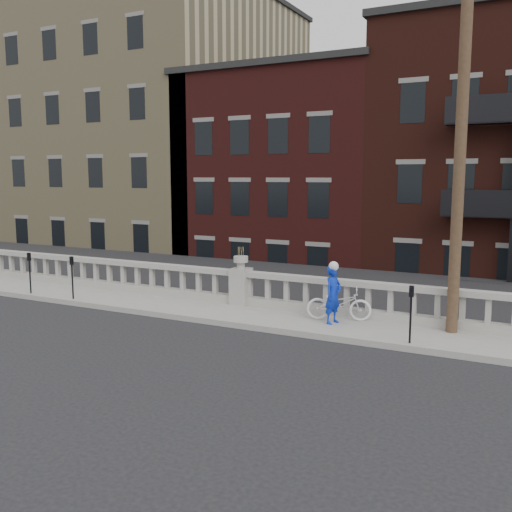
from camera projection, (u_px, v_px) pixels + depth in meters
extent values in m
plane|color=black|center=(163.00, 342.00, 13.92)|extent=(120.00, 120.00, 0.00)
cube|color=gray|center=(225.00, 313.00, 16.55)|extent=(32.00, 2.20, 0.15)
cube|color=gray|center=(241.00, 300.00, 17.36)|extent=(28.00, 0.34, 0.25)
cube|color=gray|center=(241.00, 273.00, 17.24)|extent=(28.00, 0.34, 0.16)
cube|color=gray|center=(241.00, 286.00, 17.30)|extent=(0.55, 0.55, 1.10)
cylinder|color=gray|center=(241.00, 265.00, 17.21)|extent=(0.24, 0.24, 0.20)
cylinder|color=gray|center=(241.00, 259.00, 17.18)|extent=(0.44, 0.44, 0.18)
cube|color=#605E59|center=(247.00, 381.00, 18.04)|extent=(36.00, 0.50, 5.15)
cube|color=black|center=(402.00, 318.00, 37.49)|extent=(80.00, 44.00, 0.50)
cube|color=#595651|center=(252.00, 354.00, 22.68)|extent=(16.00, 7.00, 4.00)
cube|color=tan|center=(144.00, 162.00, 39.38)|extent=(18.00, 16.00, 20.00)
cube|color=black|center=(139.00, 8.00, 37.97)|extent=(18.30, 16.30, 0.30)
cube|color=#401412|center=(313.00, 211.00, 33.02)|extent=(10.00, 14.00, 14.00)
cube|color=black|center=(315.00, 84.00, 32.02)|extent=(10.30, 14.30, 0.30)
cube|color=#35140E|center=(501.00, 202.00, 28.37)|extent=(10.00, 14.00, 15.50)
cube|color=black|center=(511.00, 36.00, 27.28)|extent=(10.30, 14.30, 0.30)
cylinder|color=#422D1E|center=(461.00, 128.00, 13.56)|extent=(0.28, 0.28, 10.00)
cylinder|color=black|center=(30.00, 277.00, 18.89)|extent=(0.05, 0.05, 1.10)
cube|color=black|center=(29.00, 257.00, 18.79)|extent=(0.10, 0.08, 0.26)
cube|color=black|center=(28.00, 256.00, 18.75)|extent=(0.06, 0.01, 0.08)
cylinder|color=black|center=(72.00, 282.00, 18.03)|extent=(0.05, 0.05, 1.10)
cube|color=black|center=(72.00, 261.00, 17.93)|extent=(0.10, 0.08, 0.26)
cube|color=black|center=(70.00, 259.00, 17.89)|extent=(0.06, 0.01, 0.08)
cylinder|color=black|center=(410.00, 320.00, 13.23)|extent=(0.05, 0.05, 1.10)
cube|color=black|center=(412.00, 291.00, 13.13)|extent=(0.10, 0.08, 0.26)
cube|color=black|center=(411.00, 290.00, 13.09)|extent=(0.06, 0.01, 0.08)
imported|color=white|center=(339.00, 303.00, 15.38)|extent=(1.83, 1.10, 0.91)
imported|color=#0C29B9|center=(333.00, 295.00, 14.99)|extent=(0.51, 0.65, 1.55)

